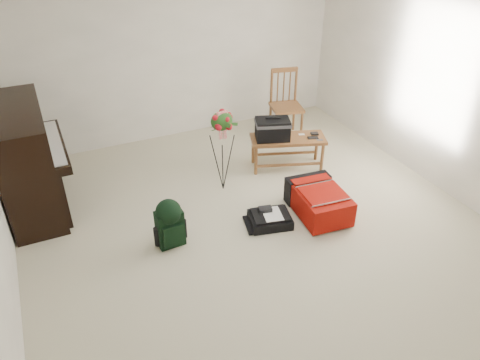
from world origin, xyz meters
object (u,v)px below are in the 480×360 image
black_duffel (270,219)px  dining_chair (285,105)px  flower_stand (222,152)px  red_suitcase (316,199)px  piano (28,162)px  green_backpack (169,221)px  bench (279,134)px

black_duffel → dining_chair: bearing=69.5°
dining_chair → flower_stand: bearing=-132.5°
black_duffel → flower_stand: size_ratio=0.48×
red_suitcase → black_duffel: size_ratio=1.56×
piano → black_duffel: 2.85m
piano → green_backpack: bearing=-48.4°
piano → black_duffel: (2.36, -1.51, -0.53)m
bench → flower_stand: (-0.86, -0.14, -0.00)m
bench → flower_stand: size_ratio=0.97×
red_suitcase → green_backpack: bearing=-179.0°
piano → red_suitcase: bearing=-27.1°
red_suitcase → piano: bearing=158.4°
green_backpack → flower_stand: 1.24m
green_backpack → dining_chair: bearing=33.9°
black_duffel → piano: bearing=160.3°
dining_chair → red_suitcase: 2.05m
red_suitcase → flower_stand: 1.26m
piano → bench: bearing=-8.9°
red_suitcase → black_duffel: bearing=-175.2°
black_duffel → green_backpack: 1.16m
bench → black_duffel: bearing=-103.3°
dining_chair → red_suitcase: (-0.65, -1.91, -0.32)m
bench → green_backpack: bearing=-133.9°
bench → red_suitcase: (-0.06, -1.05, -0.36)m
green_backpack → flower_stand: flower_stand is taller
piano → dining_chair: size_ratio=1.47×
dining_chair → black_duffel: dining_chair is taller
piano → flower_stand: 2.25m
black_duffel → green_backpack: bearing=-173.6°
piano → bench: size_ratio=1.41×
dining_chair → flower_stand: (-1.45, -1.00, 0.04)m
bench → flower_stand: flower_stand is taller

